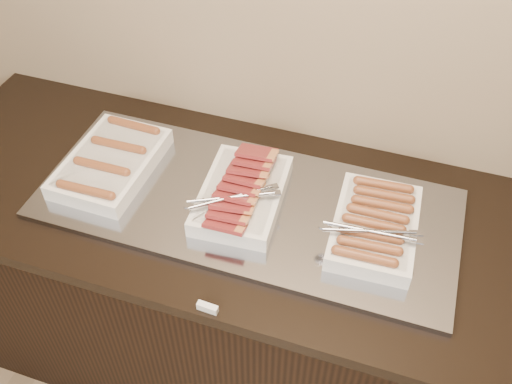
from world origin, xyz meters
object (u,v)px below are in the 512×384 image
Objects in this scene: counter at (244,293)px; dish_right at (375,226)px; warming_tray at (246,204)px; dish_left at (111,162)px; dish_center at (241,193)px.

dish_right reaches higher than counter.
warming_tray is 3.30× the size of dish_left.
dish_center reaches higher than dish_right.
dish_right reaches higher than warming_tray.
counter is 0.50m from dish_center.
dish_left is at bearing 175.51° from dish_center.
counter is 1.72× the size of warming_tray.
dish_left is 0.42m from dish_center.
warming_tray is 0.37m from dish_right.
dish_left reaches higher than warming_tray.
dish_center is at bearing 0.53° from dish_left.
dish_right is (0.80, -0.00, 0.01)m from dish_left.
counter is 0.65m from dish_left.
dish_center reaches higher than warming_tray.
dish_right is at bearing -0.69° from counter.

